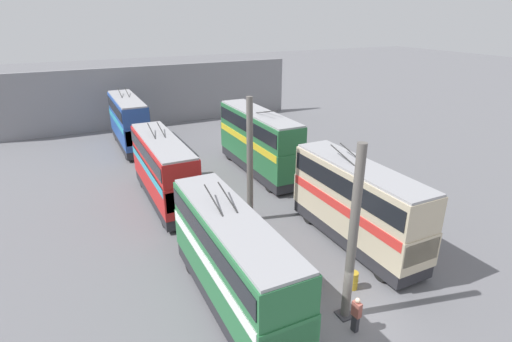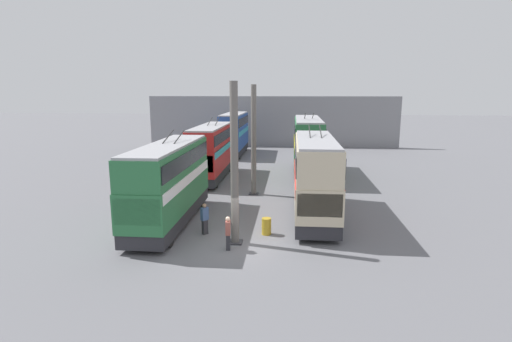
# 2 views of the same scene
# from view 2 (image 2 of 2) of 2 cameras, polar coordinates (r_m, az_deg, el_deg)

# --- Properties ---
(ground_plane) EXTENTS (240.00, 240.00, 0.00)m
(ground_plane) POSITION_cam_2_polar(r_m,az_deg,el_deg) (20.90, -3.24, -10.87)
(ground_plane) COLOR slate
(depot_back_wall) EXTENTS (0.50, 36.00, 7.19)m
(depot_back_wall) POSITION_cam_2_polar(r_m,az_deg,el_deg) (58.04, 2.32, 7.07)
(depot_back_wall) COLOR gray
(depot_back_wall) RESTS_ON ground_plane
(support_column_near) EXTENTS (0.74, 0.74, 8.39)m
(support_column_near) POSITION_cam_2_polar(r_m,az_deg,el_deg) (20.38, -3.10, 0.51)
(support_column_near) COLOR #605B56
(support_column_near) RESTS_ON ground_plane
(support_column_far) EXTENTS (0.74, 0.74, 8.39)m
(support_column_far) POSITION_cam_2_polar(r_m,az_deg,el_deg) (30.43, -0.33, 4.12)
(support_column_far) COLOR #605B56
(support_column_far) RESTS_ON ground_plane
(bus_left_near) EXTENTS (9.91, 2.54, 5.67)m
(bus_left_near) POSITION_cam_2_polar(r_m,az_deg,el_deg) (25.20, 8.43, -0.30)
(bus_left_near) COLOR black
(bus_left_near) RESTS_ON ground_plane
(bus_left_far) EXTENTS (11.20, 2.54, 6.03)m
(bus_left_far) POSITION_cam_2_polar(r_m,az_deg,el_deg) (37.92, 7.39, 3.95)
(bus_left_far) COLOR black
(bus_left_far) RESTS_ON ground_plane
(bus_right_near) EXTENTS (10.33, 2.54, 5.46)m
(bus_right_near) POSITION_cam_2_polar(r_m,az_deg,el_deg) (24.35, -12.33, -1.10)
(bus_right_near) COLOR black
(bus_right_near) RESTS_ON ground_plane
(bus_right_mid) EXTENTS (10.16, 2.54, 5.47)m
(bus_right_mid) POSITION_cam_2_polar(r_m,az_deg,el_deg) (36.47, -6.39, 3.17)
(bus_right_mid) COLOR black
(bus_right_mid) RESTS_ON ground_plane
(bus_right_far) EXTENTS (9.86, 2.54, 5.80)m
(bus_right_far) POSITION_cam_2_polar(r_m,az_deg,el_deg) (50.44, -3.15, 5.68)
(bus_right_far) COLOR black
(bus_right_far) RESTS_ON ground_plane
(person_aisle_foreground) EXTENTS (0.44, 0.28, 1.75)m
(person_aisle_foreground) POSITION_cam_2_polar(r_m,az_deg,el_deg) (20.33, -4.02, -8.72)
(person_aisle_foreground) COLOR #2D2D33
(person_aisle_foreground) RESTS_ON ground_plane
(person_by_right_row) EXTENTS (0.48, 0.45, 1.78)m
(person_by_right_row) POSITION_cam_2_polar(r_m,az_deg,el_deg) (22.59, -7.35, -6.66)
(person_by_right_row) COLOR #2D2D33
(person_by_right_row) RESTS_ON ground_plane
(oil_drum) EXTENTS (0.56, 0.56, 0.95)m
(oil_drum) POSITION_cam_2_polar(r_m,az_deg,el_deg) (22.53, 1.50, -7.90)
(oil_drum) COLOR #B28E23
(oil_drum) RESTS_ON ground_plane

